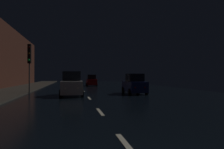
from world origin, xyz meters
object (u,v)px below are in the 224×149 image
Objects in this scene: car_approaching_headlights at (72,85)px; car_parked_right_far at (134,85)px; traffic_light_far_left at (29,58)px; car_distant_taillights at (91,81)px.

car_approaching_headlights reaches higher than car_parked_right_far.
traffic_light_far_left reaches higher than car_distant_taillights.
car_approaching_headlights is 6.13m from car_parked_right_far.
traffic_light_far_left is at bearing 77.83° from car_parked_right_far.
car_parked_right_far is (6.03, 1.07, -0.08)m from car_approaching_headlights.
car_parked_right_far is at bearing 100.05° from car_approaching_headlights.
traffic_light_far_left is 1.15× the size of car_approaching_headlights.
car_distant_taillights is (3.40, 18.50, -0.09)m from car_approaching_headlights.
car_distant_taillights is 0.99× the size of car_parked_right_far.
car_approaching_headlights reaches higher than car_distant_taillights.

